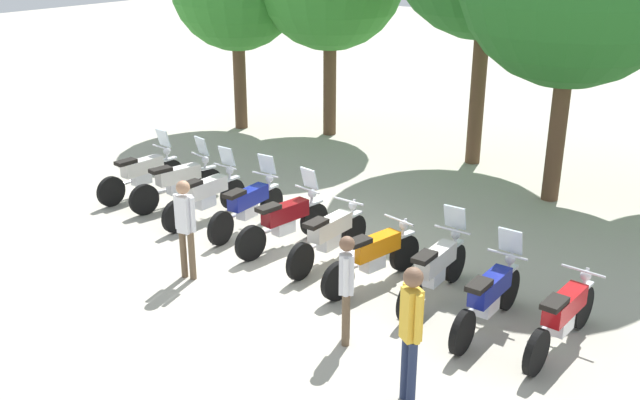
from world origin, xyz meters
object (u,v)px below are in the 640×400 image
Objects in this scene: motorcycle_2 at (206,195)px; person_2 at (346,282)px; motorcycle_4 at (285,220)px; motorcycle_7 at (435,268)px; motorcycle_3 at (248,205)px; motorcycle_5 at (329,236)px; motorcycle_6 at (374,256)px; person_0 at (411,324)px; motorcycle_9 at (563,316)px; person_1 at (185,222)px; motorcycle_1 at (178,182)px; motorcycle_8 at (489,296)px; motorcycle_0 at (143,173)px.

person_2 is at bearing -112.88° from motorcycle_2.
motorcycle_4 is 0.99× the size of motorcycle_7.
motorcycle_3 is 1.00× the size of motorcycle_5.
motorcycle_6 is 0.98× the size of motorcycle_7.
person_2 reaches higher than motorcycle_5.
person_0 reaches higher than motorcycle_6.
motorcycle_3 reaches higher than motorcycle_9.
motorcycle_4 is 0.99× the size of motorcycle_5.
person_0 is at bearing -113.41° from motorcycle_2.
motorcycle_1 is at bearing 39.28° from person_1.
motorcycle_3 is at bearing 88.34° from motorcycle_9.
motorcycle_3 is 1.00× the size of motorcycle_9.
person_2 is at bearing -101.57° from person_1.
person_2 is (-0.46, -1.86, 0.42)m from motorcycle_7.
motorcycle_8 is 1.20× the size of person_0.
motorcycle_3 is at bearing 117.89° from person_2.
motorcycle_2 is at bearing 89.76° from motorcycle_9.
person_0 is 1.07× the size of person_1.
person_0 is at bearing -114.70° from motorcycle_4.
person_2 is at bearing -104.25° from motorcycle_0.
person_2 is (0.57, -1.75, 0.43)m from motorcycle_6.
motorcycle_7 is 1.00× the size of motorcycle_9.
motorcycle_2 and motorcycle_4 have the same top height.
motorcycle_0 is 1.28× the size of person_1.
motorcycle_2 is 1.00× the size of motorcycle_8.
motorcycle_1 reaches higher than motorcycle_5.
motorcycle_5 is at bearing -49.32° from person_1.
motorcycle_8 is (7.25, -1.13, 0.00)m from motorcycle_1.
person_0 reaches higher than motorcycle_5.
motorcycle_1 is at bearing 78.45° from motorcycle_2.
motorcycle_4 and motorcycle_8 have the same top height.
motorcycle_9 is at bearing -92.98° from motorcycle_2.
motorcycle_7 is at bearing -97.74° from motorcycle_3.
person_0 reaches higher than motorcycle_3.
motorcycle_4 is at bearing 89.27° from motorcycle_9.
person_1 is at bearing 108.76° from motorcycle_9.
person_0 is (-0.14, -2.20, 0.57)m from motorcycle_8.
person_2 is at bearing 127.01° from motorcycle_9.
motorcycle_2 is 1.28× the size of person_1.
motorcycle_8 reaches higher than motorcycle_6.
motorcycle_0 is 1.02× the size of motorcycle_6.
motorcycle_4 is 0.99× the size of motorcycle_8.
person_0 is (6.08, -3.05, 0.57)m from motorcycle_2.
person_2 is at bearing -83.96° from person_0.
person_1 is at bearing 146.58° from person_2.
motorcycle_0 is at bearing 49.14° from person_1.
motorcycle_6 is at bearing -101.89° from motorcycle_3.
motorcycle_2 and motorcycle_3 have the same top height.
motorcycle_0 is at bearing 95.08° from motorcycle_4.
motorcycle_4 is at bearing -24.38° from person_1.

